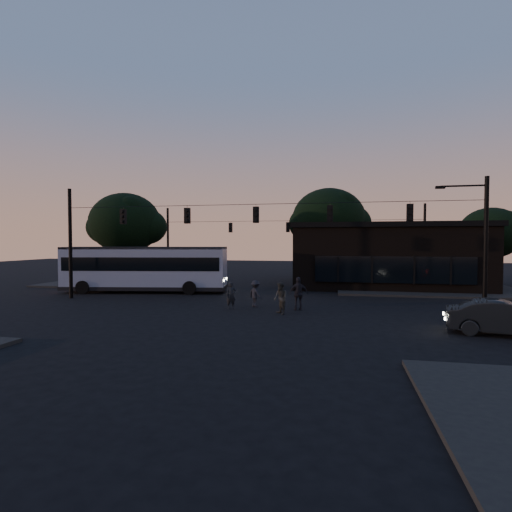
% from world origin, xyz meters
% --- Properties ---
extents(ground, '(120.00, 120.00, 0.00)m').
position_xyz_m(ground, '(0.00, 0.00, 0.00)').
color(ground, black).
rests_on(ground, ground).
extents(sidewalk_far_right, '(14.00, 10.00, 0.15)m').
position_xyz_m(sidewalk_far_right, '(12.00, 14.00, 0.07)').
color(sidewalk_far_right, black).
rests_on(sidewalk_far_right, ground).
extents(sidewalk_far_left, '(14.00, 10.00, 0.15)m').
position_xyz_m(sidewalk_far_left, '(-14.00, 14.00, 0.07)').
color(sidewalk_far_left, black).
rests_on(sidewalk_far_left, ground).
extents(building, '(15.40, 10.41, 5.40)m').
position_xyz_m(building, '(9.00, 15.97, 2.71)').
color(building, black).
rests_on(building, ground).
extents(tree_behind, '(7.60, 7.60, 9.43)m').
position_xyz_m(tree_behind, '(4.00, 22.00, 6.19)').
color(tree_behind, black).
rests_on(tree_behind, ground).
extents(tree_right, '(5.20, 5.20, 6.86)m').
position_xyz_m(tree_right, '(18.00, 18.00, 4.63)').
color(tree_right, black).
rests_on(tree_right, ground).
extents(tree_left, '(6.40, 6.40, 8.30)m').
position_xyz_m(tree_left, '(-14.00, 13.00, 5.57)').
color(tree_left, black).
rests_on(tree_left, ground).
extents(signal_rig_near, '(26.24, 0.30, 7.50)m').
position_xyz_m(signal_rig_near, '(0.00, 4.00, 4.45)').
color(signal_rig_near, black).
rests_on(signal_rig_near, ground).
extents(signal_rig_far, '(26.24, 0.30, 7.50)m').
position_xyz_m(signal_rig_far, '(0.00, 20.00, 4.20)').
color(signal_rig_far, black).
rests_on(signal_rig_far, ground).
extents(bus, '(12.66, 4.81, 3.48)m').
position_xyz_m(bus, '(-9.52, 8.09, 1.96)').
color(bus, gray).
rests_on(bus, ground).
extents(car, '(4.62, 2.35, 1.45)m').
position_xyz_m(car, '(11.76, -2.06, 0.73)').
color(car, black).
rests_on(car, ground).
extents(pedestrian_a, '(0.67, 0.58, 1.56)m').
position_xyz_m(pedestrian_a, '(-1.05, 1.97, 0.78)').
color(pedestrian_a, black).
rests_on(pedestrian_a, ground).
extents(pedestrian_b, '(1.02, 1.06, 1.72)m').
position_xyz_m(pedestrian_b, '(1.98, 0.92, 0.86)').
color(pedestrian_b, '#2B2C28').
rests_on(pedestrian_b, ground).
extents(pedestrian_c, '(1.19, 0.75, 1.89)m').
position_xyz_m(pedestrian_c, '(2.81, 2.29, 0.95)').
color(pedestrian_c, black).
rests_on(pedestrian_c, ground).
extents(pedestrian_d, '(1.16, 1.11, 1.58)m').
position_xyz_m(pedestrian_d, '(0.19, 2.92, 0.79)').
color(pedestrian_d, black).
rests_on(pedestrian_d, ground).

